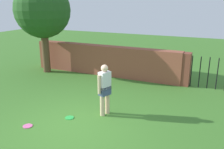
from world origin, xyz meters
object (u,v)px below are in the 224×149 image
Objects in this scene: frisbee_pink at (28,126)px; tree at (42,11)px; frisbee_green at (69,118)px; person at (105,88)px.

tree is at bearing 123.38° from frisbee_pink.
person is at bearing 38.11° from frisbee_green.
frisbee_green is at bearing -44.30° from tree.
tree reaches higher than frisbee_pink.
tree reaches higher than frisbee_green.
tree is 2.69× the size of person.
frisbee_green is 1.22m from frisbee_pink.
frisbee_green is at bearing 148.76° from person.
person is (4.82, -3.16, -2.10)m from tree.
frisbee_pink is at bearing -56.62° from tree.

